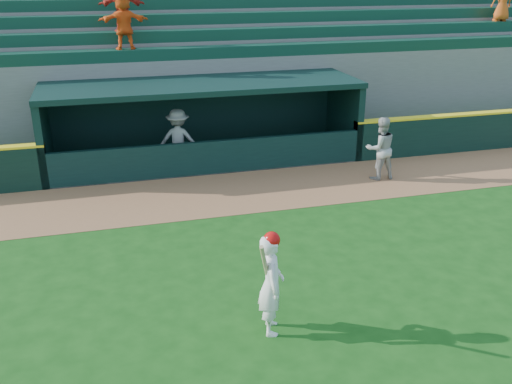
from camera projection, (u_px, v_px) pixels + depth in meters
ground at (278, 285)px, 10.83m from camera, size 120.00×120.00×0.00m
warning_track at (224, 193)px, 15.22m from camera, size 40.00×3.00×0.01m
dugout_player_front at (380, 148)px, 15.98m from camera, size 0.87×0.68×1.79m
dugout_player_inside at (179, 140)px, 16.74m from camera, size 1.31×0.97×1.82m
dugout at (202, 116)px, 17.51m from camera, size 9.40×2.80×2.46m
stands at (179, 60)px, 21.22m from camera, size 34.50×6.25×7.60m
batter_at_plate at (271, 282)px, 9.18m from camera, size 0.58×0.80×1.82m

